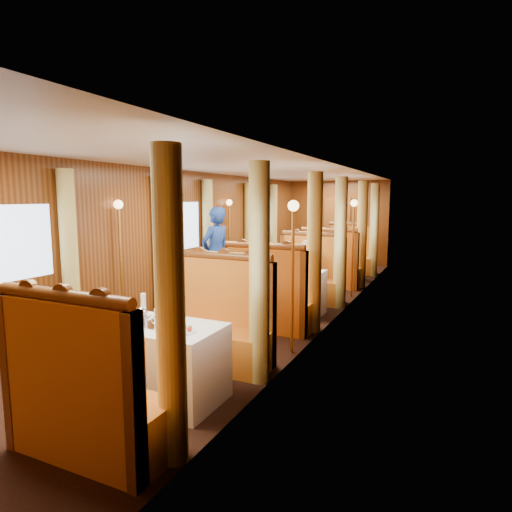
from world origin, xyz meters
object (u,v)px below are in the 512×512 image
Objects in this scene: table_far at (341,264)px; rose_vase_mid at (293,260)px; banquette_mid_aft at (310,279)px; table_mid at (292,292)px; teapot_left at (142,318)px; banquette_far_aft at (350,257)px; banquette_far_fwd at (330,268)px; passenger at (305,265)px; fruit_plate at (184,330)px; banquette_mid_fwd at (268,303)px; steward at (216,254)px; banquette_near_aft at (219,330)px; tea_tray at (156,326)px; banquette_near_fwd at (86,403)px; teapot_right at (158,322)px; table_near at (167,363)px; teapot_back at (163,315)px; rose_vase_far at (342,242)px.

rose_vase_mid is (0.01, -3.46, 0.55)m from table_far.
banquette_mid_aft is 2.49m from table_far.
table_mid is 3.62m from teapot_left.
banquette_mid_aft and banquette_far_aft have the same top height.
banquette_far_aft is at bearing 90.00° from banquette_far_fwd.
passenger is at bearing -90.00° from banquette_far_fwd.
banquette_far_fwd is at bearing 92.52° from fruit_plate.
steward is (-1.65, 1.29, 0.48)m from banquette_mid_fwd.
rose_vase_mid is 1.68m from steward.
banquette_near_aft is 3.94× the size of tea_tray.
banquette_near_fwd and banquette_mid_aft have the same top height.
tea_tray is at bearing -91.55° from rose_vase_mid.
passenger is at bearing 88.86° from tea_tray.
teapot_right reaches higher than fruit_plate.
tea_tray is 2.53× the size of teapot_right.
banquette_far_fwd is 1.00× the size of banquette_far_aft.
passenger is at bearing -90.00° from banquette_far_aft.
rose_vase_mid reaches higher than teapot_left.
steward is (-1.66, 0.24, -0.02)m from rose_vase_mid.
teapot_left is at bearing 179.55° from fruit_plate.
banquette_far_aft is at bearing 90.00° from banquette_near_fwd.
banquette_far_fwd reaches higher than fruit_plate.
banquette_near_aft and banquette_mid_aft have the same top height.
table_far is at bearing 90.00° from passenger.
banquette_near_aft is 0.74× the size of steward.
banquette_far_fwd is at bearing 90.00° from table_mid.
table_near is at bearing -90.00° from banquette_far_aft.
banquette_far_aft is 8.11m from teapot_left.
banquette_mid_fwd and banquette_mid_aft have the same top height.
table_near is 0.58× the size of steward.
teapot_left is at bearing -94.87° from banquette_mid_fwd.
table_mid is 1.00× the size of table_far.
banquette_mid_fwd is 1.76× the size of passenger.
fruit_plate is at bearing 73.88° from banquette_near_fwd.
table_far is at bearing 90.20° from rose_vase_mid.
tea_tray reaches higher than table_far.
steward reaches higher than teapot_back.
banquette_near_aft reaches higher than rose_vase_far.
tea_tray is at bearing -100.55° from teapot_back.
banquette_mid_fwd is 3.72× the size of rose_vase_mid.
banquette_near_aft and banquette_far_aft have the same top height.
banquette_near_aft is 3.72× the size of rose_vase_mid.
table_mid is 0.58× the size of steward.
banquette_near_aft is at bearing -90.00° from banquette_far_aft.
banquette_mid_fwd is 1.00× the size of banquette_far_aft.
tea_tray is (-0.08, -1.07, 0.33)m from banquette_near_aft.
table_mid is 2.92× the size of rose_vase_mid.
banquette_mid_aft is at bearing 90.00° from banquette_mid_fwd.
table_far is 6.06× the size of teapot_left.
passenger reaches higher than teapot_back.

